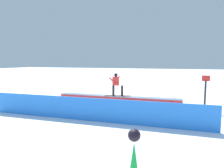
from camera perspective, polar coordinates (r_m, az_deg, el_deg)
The scene contains 5 objects.
ground_plane at distance 12.68m, azimuth 1.48°, elevation -5.67°, with size 120.00×120.00×0.00m, color white.
grind_box at distance 12.63m, azimuth 1.48°, elevation -4.60°, with size 7.62×0.81×0.53m.
snowboarder at distance 12.47m, azimuth 1.22°, elevation 0.10°, with size 1.60×0.69×1.40m.
safety_fence at distance 9.19m, azimuth -5.87°, elevation -7.05°, with size 10.37×0.06×1.04m, color #2A7EEF.
trail_marker at distance 12.03m, azimuth 24.49°, elevation -2.00°, with size 0.40×0.10×1.89m.
Camera 1 is at (-3.88, 11.78, 2.65)m, focal length 32.90 mm.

